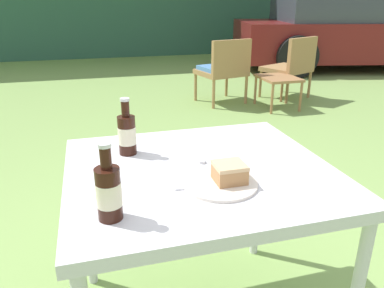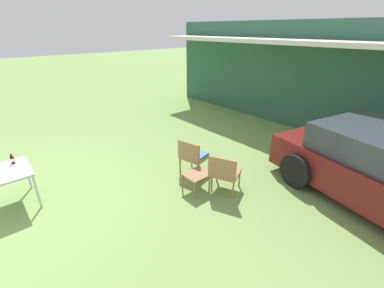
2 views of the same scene
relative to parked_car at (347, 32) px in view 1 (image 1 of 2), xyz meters
name	(u,v)px [view 1 (image 1 of 2)]	position (x,y,z in m)	size (l,w,h in m)	color
parked_car	(347,32)	(0.00, 0.00, 0.00)	(4.46, 2.80, 1.35)	maroon
wicker_chair_cushioned	(224,68)	(-3.17, -1.91, -0.22)	(0.64, 0.61, 0.80)	#9E7547
wicker_chair_plain	(292,64)	(-2.23, -1.93, -0.21)	(0.69, 0.67, 0.80)	#9E7547
garden_side_table	(278,81)	(-2.61, -2.29, -0.33)	(0.42, 0.51, 0.38)	#996B42
patio_table	(200,184)	(-4.46, -5.18, -0.03)	(0.90, 0.81, 0.70)	silver
cake_on_plate	(225,178)	(-4.42, -5.32, 0.06)	(0.23, 0.23, 0.07)	silver
cola_bottle_near	(127,134)	(-4.68, -4.98, 0.12)	(0.07, 0.07, 0.21)	black
cola_bottle_far	(109,192)	(-4.77, -5.42, 0.12)	(0.07, 0.07, 0.21)	black
fork	(205,186)	(-4.48, -5.32, 0.04)	(0.19, 0.02, 0.01)	silver
loose_bottle_cap	(202,161)	(-4.44, -5.14, 0.04)	(0.03, 0.03, 0.01)	silver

